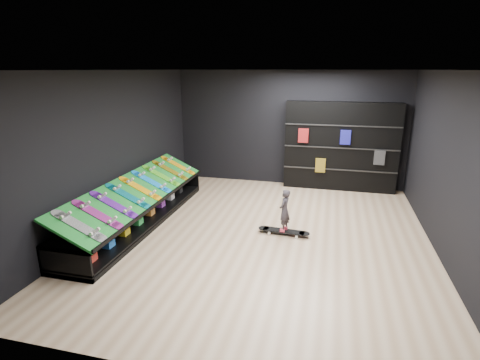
% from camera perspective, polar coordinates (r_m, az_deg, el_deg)
% --- Properties ---
extents(floor, '(6.00, 7.00, 0.01)m').
position_cam_1_polar(floor, '(7.15, 3.54, -8.43)').
color(floor, tan).
rests_on(floor, ground).
extents(ceiling, '(6.00, 7.00, 0.01)m').
position_cam_1_polar(ceiling, '(6.48, 4.03, 16.38)').
color(ceiling, white).
rests_on(ceiling, ground).
extents(wall_back, '(6.00, 0.02, 3.00)m').
position_cam_1_polar(wall_back, '(10.06, 7.39, 7.76)').
color(wall_back, black).
rests_on(wall_back, ground).
extents(wall_front, '(6.00, 0.02, 3.00)m').
position_cam_1_polar(wall_front, '(3.45, -6.91, -9.66)').
color(wall_front, black).
rests_on(wall_front, ground).
extents(wall_left, '(0.02, 7.00, 3.00)m').
position_cam_1_polar(wall_left, '(7.75, -18.67, 4.41)').
color(wall_left, black).
rests_on(wall_left, ground).
extents(wall_right, '(0.02, 7.00, 3.00)m').
position_cam_1_polar(wall_right, '(6.82, 29.43, 1.54)').
color(wall_right, black).
rests_on(wall_right, ground).
extents(display_rack, '(0.90, 4.50, 0.50)m').
position_cam_1_polar(display_rack, '(7.87, -15.05, -4.61)').
color(display_rack, black).
rests_on(display_rack, ground).
extents(turf_ramp, '(0.92, 4.50, 0.46)m').
position_cam_1_polar(turf_ramp, '(7.70, -14.98, -1.45)').
color(turf_ramp, '#10651C').
rests_on(turf_ramp, display_rack).
extents(back_shelving, '(2.80, 0.33, 2.24)m').
position_cam_1_polar(back_shelving, '(9.88, 15.08, 4.94)').
color(back_shelving, black).
rests_on(back_shelving, ground).
extents(floor_skateboard, '(0.99, 0.29, 0.09)m').
position_cam_1_polar(floor_skateboard, '(7.20, 6.67, -7.97)').
color(floor_skateboard, black).
rests_on(floor_skateboard, ground).
extents(child, '(0.17, 0.21, 0.48)m').
position_cam_1_polar(child, '(7.08, 6.75, -5.82)').
color(child, black).
rests_on(child, floor_skateboard).
extents(display_board_0, '(0.93, 0.22, 0.50)m').
position_cam_1_polar(display_board_0, '(6.20, -23.31, -6.44)').
color(display_board_0, black).
rests_on(display_board_0, turf_ramp).
extents(display_board_1, '(0.93, 0.22, 0.50)m').
position_cam_1_polar(display_board_1, '(6.55, -20.84, -4.93)').
color(display_board_1, '#2626BF').
rests_on(display_board_1, turf_ramp).
extents(display_board_2, '(0.93, 0.22, 0.50)m').
position_cam_1_polar(display_board_2, '(6.91, -18.65, -3.58)').
color(display_board_2, purple).
rests_on(display_board_2, turf_ramp).
extents(display_board_3, '(0.93, 0.22, 0.50)m').
position_cam_1_polar(display_board_3, '(7.29, -16.68, -2.36)').
color(display_board_3, '#0C8C99').
rests_on(display_board_3, turf_ramp).
extents(display_board_4, '(0.93, 0.22, 0.50)m').
position_cam_1_polar(display_board_4, '(7.68, -14.91, -1.26)').
color(display_board_4, yellow).
rests_on(display_board_4, turf_ramp).
extents(display_board_5, '(0.93, 0.22, 0.50)m').
position_cam_1_polar(display_board_5, '(8.08, -13.32, -0.27)').
color(display_board_5, blue).
rests_on(display_board_5, turf_ramp).
extents(display_board_6, '(0.93, 0.22, 0.50)m').
position_cam_1_polar(display_board_6, '(8.49, -11.88, 0.63)').
color(display_board_6, green).
rests_on(display_board_6, turf_ramp).
extents(display_board_7, '(0.93, 0.22, 0.50)m').
position_cam_1_polar(display_board_7, '(8.90, -10.57, 1.45)').
color(display_board_7, yellow).
rests_on(display_board_7, turf_ramp).
extents(display_board_8, '(0.93, 0.22, 0.50)m').
position_cam_1_polar(display_board_8, '(9.32, -9.38, 2.19)').
color(display_board_8, orange).
rests_on(display_board_8, turf_ramp).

